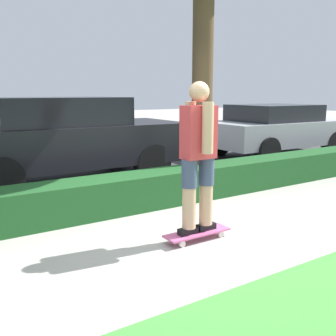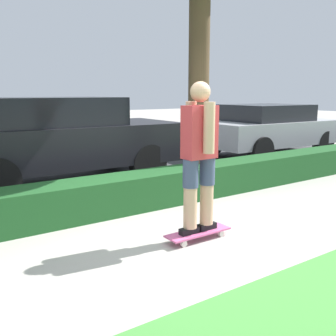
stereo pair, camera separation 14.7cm
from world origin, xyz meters
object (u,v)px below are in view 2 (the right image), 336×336
at_px(parked_car_rear, 268,128).
at_px(parked_car_middle, 60,138).
at_px(skater_person, 199,154).
at_px(skateboard, 198,233).

bearing_deg(parked_car_rear, parked_car_middle, -178.12).
distance_m(parked_car_middle, parked_car_rear, 5.67).
bearing_deg(skater_person, skateboard, -56.31).
relative_size(skateboard, skater_person, 0.48).
distance_m(skater_person, parked_car_middle, 3.72).
height_order(skateboard, parked_car_middle, parked_car_middle).
xyz_separation_m(skateboard, parked_car_middle, (-0.26, 3.70, 0.76)).
height_order(skateboard, skater_person, skater_person).
distance_m(skateboard, skater_person, 0.92).
bearing_deg(skateboard, parked_car_middle, 94.05).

